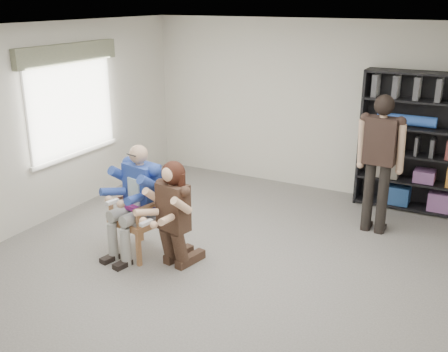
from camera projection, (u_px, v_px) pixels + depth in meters
The scene contains 8 objects.
room_shell at pixel (214, 164), 5.66m from camera, with size 6.00×7.00×2.80m, color silver, non-canonical shape.
floor at pixel (215, 278), 6.12m from camera, with size 6.00×7.00×0.01m, color #64605C.
window_left at pixel (72, 103), 7.73m from camera, with size 0.16×2.00×1.75m, color white, non-canonical shape.
armchair at pixel (138, 213), 6.56m from camera, with size 0.64×0.62×1.11m, color brown, non-canonical shape.
seated_man at pixel (138, 200), 6.50m from camera, with size 0.62×0.86×1.44m, color navy, non-canonical shape.
kneeling_woman at pixel (172, 217), 6.16m from camera, with size 0.55×0.88×1.32m, color #382219, non-canonical shape.
bookshelf at pixel (421, 144), 7.76m from camera, with size 1.80×0.38×2.10m, color black, non-canonical shape.
standing_man at pixel (378, 166), 7.04m from camera, with size 0.59×0.33×1.91m, color black, non-canonical shape.
Camera 1 is at (2.62, -4.72, 3.12)m, focal length 42.00 mm.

